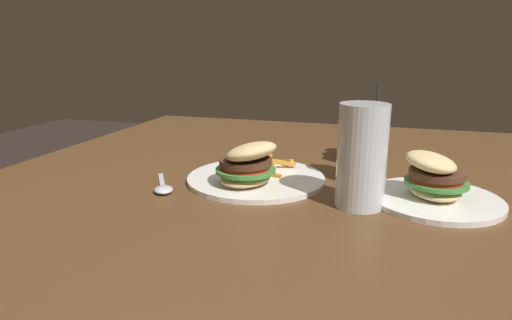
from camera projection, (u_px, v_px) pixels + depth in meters
The scene contains 7 objects.
dining_table at pixel (278, 239), 0.88m from camera, with size 1.51×1.31×0.71m.
meal_plate_near at pixel (252, 171), 0.88m from camera, with size 0.29×0.29×0.11m.
beer_glass at pixel (361, 160), 0.75m from camera, with size 0.09×0.09×0.18m.
juice_glass at pixel (362, 153), 0.89m from camera, with size 0.08×0.08×0.21m.
spoon at pixel (163, 188), 0.84m from camera, with size 0.14×0.10×0.01m.
meal_plate_far at pixel (434, 185), 0.78m from camera, with size 0.24×0.24×0.10m.
condiment_caddy at pixel (359, 144), 1.07m from camera, with size 0.12×0.07×0.11m.
Camera 1 is at (0.79, 0.19, 1.00)m, focal length 30.00 mm.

